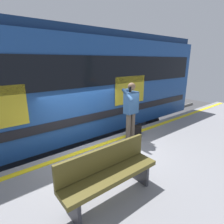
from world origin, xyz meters
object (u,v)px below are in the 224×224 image
(handbag, at_px, (136,130))
(train_carriage, at_px, (56,83))
(passenger, at_px, (131,107))
(bench, at_px, (109,171))

(handbag, bearing_deg, train_carriage, -57.75)
(train_carriage, xyz_separation_m, passenger, (-1.15, 2.54, -0.54))
(train_carriage, height_order, bench, train_carriage)
(train_carriage, xyz_separation_m, handbag, (-1.53, 2.42, -1.38))
(train_carriage, distance_m, bench, 4.26)
(passenger, distance_m, handbag, 0.93)
(bench, bearing_deg, train_carriage, -101.61)
(passenger, xyz_separation_m, handbag, (-0.37, -0.12, -0.84))
(passenger, height_order, handbag, passenger)
(handbag, distance_m, bench, 2.88)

